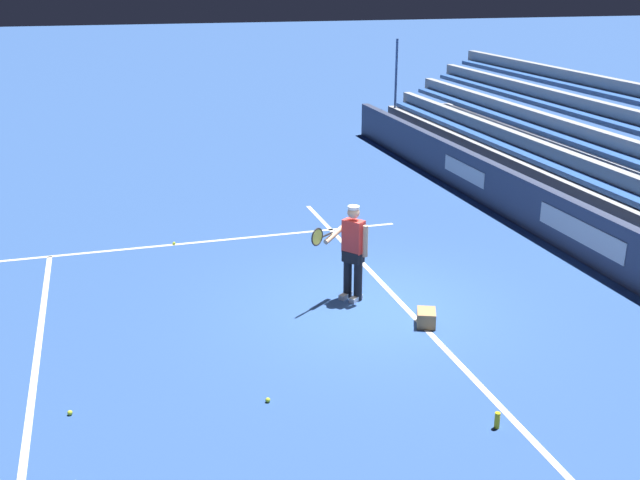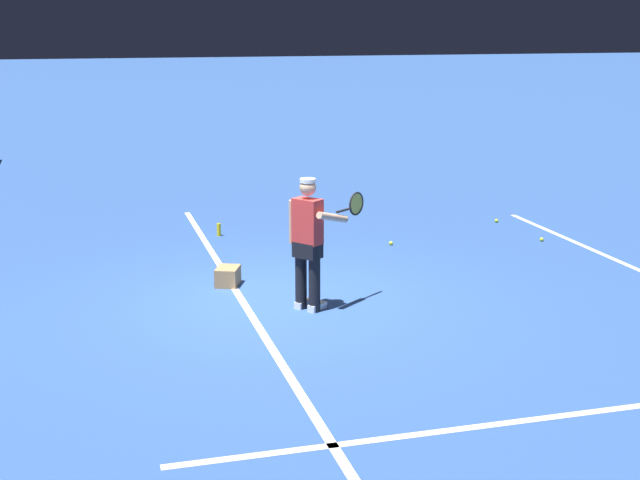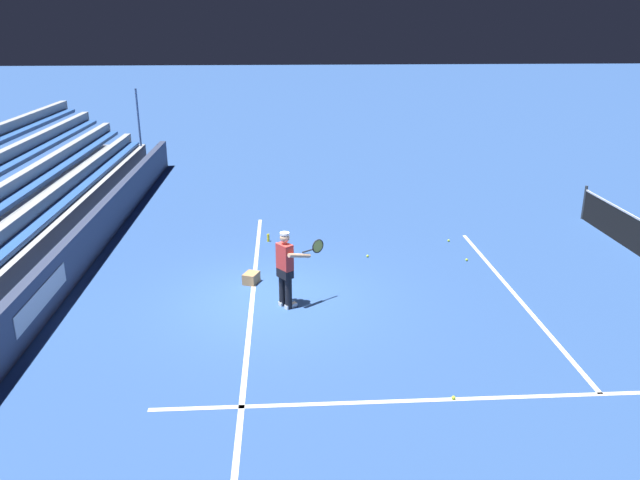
{
  "view_description": "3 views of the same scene",
  "coord_description": "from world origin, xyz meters",
  "px_view_note": "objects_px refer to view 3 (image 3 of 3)",
  "views": [
    {
      "loc": [
        -11.1,
        4.25,
        5.43
      ],
      "look_at": [
        1.23,
        0.6,
        0.85
      ],
      "focal_mm": 42.0,
      "sensor_mm": 36.0,
      "label": 1
    },
    {
      "loc": [
        10.98,
        -2.52,
        3.63
      ],
      "look_at": [
        0.35,
        0.42,
        0.91
      ],
      "focal_mm": 50.0,
      "sensor_mm": 36.0,
      "label": 2
    },
    {
      "loc": [
        12.81,
        0.25,
        5.91
      ],
      "look_at": [
        -0.3,
        1.04,
        1.29
      ],
      "focal_mm": 35.0,
      "sensor_mm": 36.0,
      "label": 3
    }
  ],
  "objects_px": {
    "tennis_ball_on_baseline": "(454,398)",
    "tennis_ball_stray_back": "(368,256)",
    "tennis_ball_by_box": "(449,241)",
    "water_bottle": "(268,238)",
    "tennis_ball_near_player": "(467,260)",
    "tennis_player": "(286,269)",
    "ball_box_cardboard": "(251,278)"
  },
  "relations": [
    {
      "from": "tennis_player",
      "to": "tennis_ball_on_baseline",
      "type": "relative_size",
      "value": 25.98
    },
    {
      "from": "tennis_ball_near_player",
      "to": "tennis_ball_stray_back",
      "type": "xyz_separation_m",
      "value": [
        -0.43,
        -2.55,
        0.0
      ]
    },
    {
      "from": "tennis_player",
      "to": "tennis_ball_on_baseline",
      "type": "height_order",
      "value": "tennis_player"
    },
    {
      "from": "ball_box_cardboard",
      "to": "tennis_ball_by_box",
      "type": "xyz_separation_m",
      "value": [
        -2.64,
        5.46,
        -0.1
      ]
    },
    {
      "from": "tennis_player",
      "to": "tennis_ball_near_player",
      "type": "relative_size",
      "value": 25.98
    },
    {
      "from": "water_bottle",
      "to": "tennis_ball_stray_back",
      "type": "bearing_deg",
      "value": 61.95
    },
    {
      "from": "tennis_ball_stray_back",
      "to": "water_bottle",
      "type": "bearing_deg",
      "value": -118.05
    },
    {
      "from": "tennis_ball_on_baseline",
      "to": "water_bottle",
      "type": "relative_size",
      "value": 0.3
    },
    {
      "from": "tennis_ball_near_player",
      "to": "tennis_ball_on_baseline",
      "type": "xyz_separation_m",
      "value": [
        6.2,
        -2.0,
        0.0
      ]
    },
    {
      "from": "tennis_player",
      "to": "ball_box_cardboard",
      "type": "bearing_deg",
      "value": -148.26
    },
    {
      "from": "water_bottle",
      "to": "tennis_ball_near_player",
      "type": "bearing_deg",
      "value": 70.47
    },
    {
      "from": "tennis_player",
      "to": "tennis_ball_on_baseline",
      "type": "bearing_deg",
      "value": 36.03
    },
    {
      "from": "tennis_ball_by_box",
      "to": "water_bottle",
      "type": "distance_m",
      "value": 5.13
    },
    {
      "from": "tennis_ball_on_baseline",
      "to": "tennis_ball_stray_back",
      "type": "height_order",
      "value": "same"
    },
    {
      "from": "tennis_ball_on_baseline",
      "to": "ball_box_cardboard",
      "type": "bearing_deg",
      "value": -145.07
    },
    {
      "from": "tennis_ball_near_player",
      "to": "tennis_ball_stray_back",
      "type": "distance_m",
      "value": 2.58
    },
    {
      "from": "tennis_ball_near_player",
      "to": "tennis_ball_stray_back",
      "type": "height_order",
      "value": "same"
    },
    {
      "from": "tennis_ball_near_player",
      "to": "ball_box_cardboard",
      "type": "bearing_deg",
      "value": -78.56
    },
    {
      "from": "water_bottle",
      "to": "tennis_ball_on_baseline",
      "type": "bearing_deg",
      "value": 21.68
    },
    {
      "from": "tennis_ball_near_player",
      "to": "tennis_ball_on_baseline",
      "type": "bearing_deg",
      "value": -17.87
    },
    {
      "from": "tennis_ball_stray_back",
      "to": "tennis_ball_by_box",
      "type": "xyz_separation_m",
      "value": [
        -1.09,
        2.46,
        0.0
      ]
    },
    {
      "from": "ball_box_cardboard",
      "to": "tennis_ball_stray_back",
      "type": "distance_m",
      "value": 3.38
    },
    {
      "from": "tennis_ball_on_baseline",
      "to": "tennis_player",
      "type": "bearing_deg",
      "value": -143.97
    },
    {
      "from": "tennis_ball_stray_back",
      "to": "water_bottle",
      "type": "xyz_separation_m",
      "value": [
        -1.41,
        -2.65,
        0.08
      ]
    },
    {
      "from": "tennis_ball_near_player",
      "to": "water_bottle",
      "type": "xyz_separation_m",
      "value": [
        -1.84,
        -5.2,
        0.08
      ]
    },
    {
      "from": "tennis_ball_by_box",
      "to": "water_bottle",
      "type": "height_order",
      "value": "water_bottle"
    },
    {
      "from": "tennis_ball_near_player",
      "to": "water_bottle",
      "type": "relative_size",
      "value": 0.3
    },
    {
      "from": "tennis_ball_stray_back",
      "to": "tennis_ball_on_baseline",
      "type": "bearing_deg",
      "value": 4.72
    },
    {
      "from": "tennis_player",
      "to": "tennis_ball_stray_back",
      "type": "distance_m",
      "value": 3.72
    },
    {
      "from": "tennis_ball_on_baseline",
      "to": "tennis_ball_stray_back",
      "type": "distance_m",
      "value": 6.66
    },
    {
      "from": "tennis_player",
      "to": "tennis_ball_near_player",
      "type": "distance_m",
      "value": 5.39
    },
    {
      "from": "tennis_player",
      "to": "water_bottle",
      "type": "bearing_deg",
      "value": -173.61
    }
  ]
}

